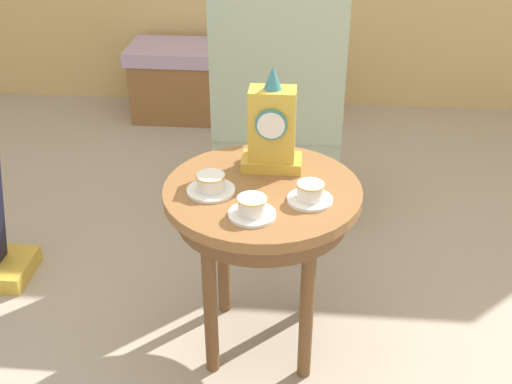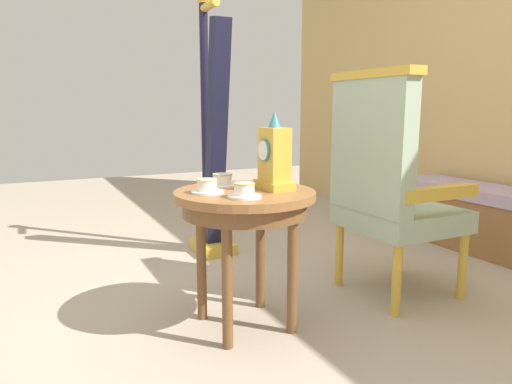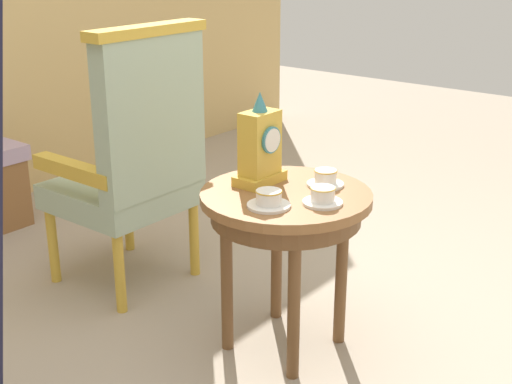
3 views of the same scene
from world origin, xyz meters
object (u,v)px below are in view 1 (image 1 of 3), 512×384
side_table (262,210)px  teacup_left (211,185)px  armchair (279,98)px  window_bench (221,82)px  mantel_clock (272,129)px  teacup_center (310,193)px  teacup_right (252,208)px

side_table → teacup_left: size_ratio=4.20×
armchair → window_bench: size_ratio=1.05×
mantel_clock → teacup_center: bearing=-58.0°
teacup_center → window_bench: (-0.55, 2.02, -0.42)m
mantel_clock → side_table: bearing=-98.3°
mantel_clock → armchair: (-0.01, 0.66, -0.16)m
side_table → window_bench: side_table is taller
teacup_center → window_bench: size_ratio=0.12×
side_table → armchair: armchair is taller
side_table → teacup_right: size_ratio=4.52×
teacup_right → side_table: bearing=84.1°
teacup_left → teacup_center: bearing=-5.5°
teacup_right → teacup_center: same height
side_table → teacup_left: teacup_left is taller
side_table → teacup_right: 0.20m
side_table → mantel_clock: size_ratio=1.83×
side_table → teacup_left: bearing=-164.8°
teacup_left → mantel_clock: size_ratio=0.43×
teacup_right → window_bench: bearing=100.3°
teacup_right → armchair: 0.95m
teacup_left → window_bench: size_ratio=0.13×
side_table → mantel_clock: bearing=81.7°
teacup_right → teacup_center: bearing=30.5°
teacup_center → mantel_clock: mantel_clock is taller
window_bench → teacup_center: bearing=-74.9°
teacup_left → mantel_clock: 0.27m
armchair → teacup_center: bearing=-80.8°
teacup_right → teacup_center: size_ratio=1.01×
armchair → side_table: bearing=-90.3°
teacup_right → teacup_left: bearing=137.4°
window_bench → teacup_right: bearing=-79.7°
mantel_clock → teacup_right: bearing=-97.0°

